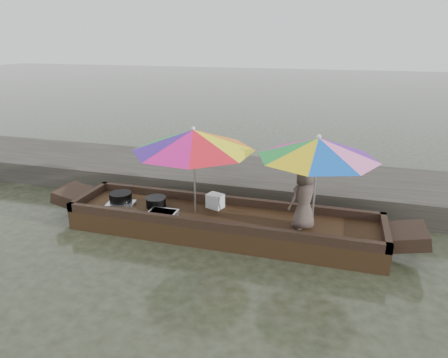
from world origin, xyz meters
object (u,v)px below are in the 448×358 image
(charcoal_grill, at_px, (156,202))
(umbrella_bow, at_px, (194,171))
(tray_crayfish, at_px, (163,214))
(boat_hull, at_px, (222,225))
(umbrella_stern, at_px, (315,183))
(supply_bag, at_px, (215,201))
(tray_scallop, at_px, (121,204))
(vendor, at_px, (304,198))
(cooking_pot, at_px, (121,198))

(charcoal_grill, xyz_separation_m, umbrella_bow, (0.79, -0.05, 0.69))
(tray_crayfish, height_order, charcoal_grill, charcoal_grill)
(boat_hull, xyz_separation_m, umbrella_stern, (1.53, 0.00, 0.95))
(umbrella_bow, bearing_deg, charcoal_grill, 176.29)
(supply_bag, xyz_separation_m, umbrella_bow, (-0.27, -0.31, 0.65))
(tray_scallop, bearing_deg, umbrella_bow, 3.81)
(tray_scallop, xyz_separation_m, umbrella_bow, (1.43, 0.10, 0.74))
(charcoal_grill, xyz_separation_m, vendor, (2.66, -0.11, 0.43))
(cooking_pot, bearing_deg, umbrella_bow, 0.47)
(boat_hull, xyz_separation_m, vendor, (1.38, -0.06, 0.69))
(cooking_pot, xyz_separation_m, vendor, (3.35, -0.05, 0.41))
(tray_scallop, xyz_separation_m, umbrella_stern, (3.46, 0.10, 0.74))
(boat_hull, height_order, vendor, vendor)
(supply_bag, distance_m, umbrella_bow, 0.77)
(boat_hull, relative_size, charcoal_grill, 15.14)
(boat_hull, xyz_separation_m, supply_bag, (-0.23, 0.31, 0.30))
(umbrella_stern, bearing_deg, cooking_pot, -179.80)
(vendor, distance_m, umbrella_bow, 1.89)
(boat_hull, distance_m, tray_scallop, 1.94)
(cooking_pot, xyz_separation_m, charcoal_grill, (0.69, 0.06, -0.02))
(supply_bag, distance_m, umbrella_stern, 1.90)
(tray_crayfish, relative_size, charcoal_grill, 1.38)
(vendor, relative_size, umbrella_bow, 0.50)
(charcoal_grill, relative_size, vendor, 0.35)
(tray_scallop, distance_m, supply_bag, 1.75)
(umbrella_bow, bearing_deg, umbrella_stern, 0.00)
(boat_hull, height_order, charcoal_grill, charcoal_grill)
(cooking_pot, distance_m, tray_scallop, 0.12)
(boat_hull, relative_size, umbrella_stern, 2.88)
(tray_crayfish, bearing_deg, umbrella_stern, 6.81)
(umbrella_bow, bearing_deg, tray_crayfish, -148.66)
(boat_hull, relative_size, vendor, 5.24)
(tray_scallop, relative_size, vendor, 0.48)
(cooking_pot, height_order, tray_crayfish, cooking_pot)
(vendor, bearing_deg, supply_bag, -51.84)
(cooking_pot, distance_m, umbrella_stern, 3.56)
(charcoal_grill, relative_size, umbrella_stern, 0.19)
(supply_bag, relative_size, umbrella_bow, 0.13)
(boat_hull, xyz_separation_m, charcoal_grill, (-1.29, 0.05, 0.26))
(tray_crayfish, bearing_deg, supply_bag, 38.81)
(vendor, bearing_deg, umbrella_bow, -40.54)
(tray_crayfish, height_order, umbrella_bow, umbrella_bow)
(cooking_pot, xyz_separation_m, umbrella_stern, (3.50, 0.01, 0.67))
(cooking_pot, distance_m, charcoal_grill, 0.69)
(tray_crayfish, relative_size, vendor, 0.48)
(cooking_pot, distance_m, tray_crayfish, 1.02)
(umbrella_bow, bearing_deg, vendor, -1.86)
(charcoal_grill, height_order, supply_bag, supply_bag)
(vendor, height_order, umbrella_bow, umbrella_bow)
(umbrella_stern, bearing_deg, supply_bag, 169.86)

